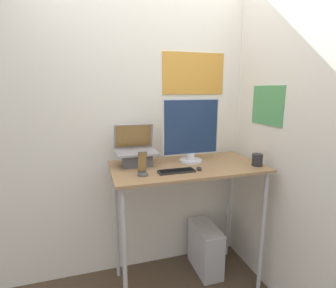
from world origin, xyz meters
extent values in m
cube|color=silver|center=(0.00, 0.70, 1.30)|extent=(6.00, 0.05, 2.60)
cube|color=gold|center=(0.19, 0.68, 1.77)|extent=(0.57, 0.01, 0.36)
cube|color=silver|center=(0.67, 0.00, 1.30)|extent=(0.05, 6.00, 2.60)
cube|color=#4C9959|center=(0.64, 0.24, 1.52)|extent=(0.01, 0.37, 0.31)
cube|color=#936D47|center=(0.00, 0.31, 1.05)|extent=(1.18, 0.62, 0.02)
cylinder|color=#B7B7BC|center=(-0.54, 0.05, 0.52)|extent=(0.03, 0.03, 1.04)
cylinder|color=#B7B7BC|center=(0.54, 0.05, 0.52)|extent=(0.03, 0.03, 1.04)
cylinder|color=#B7B7BC|center=(-0.54, 0.57, 0.52)|extent=(0.03, 0.03, 1.04)
cylinder|color=#B7B7BC|center=(0.54, 0.57, 0.52)|extent=(0.03, 0.03, 1.04)
cube|color=#4C4C51|center=(-0.38, 0.41, 1.11)|extent=(0.22, 0.15, 0.10)
cube|color=gray|center=(-0.38, 0.41, 1.16)|extent=(0.31, 0.21, 0.02)
cube|color=gray|center=(-0.38, 0.55, 1.27)|extent=(0.31, 0.07, 0.20)
cube|color=olive|center=(-0.38, 0.54, 1.27)|extent=(0.28, 0.06, 0.18)
cylinder|color=silver|center=(0.06, 0.40, 1.07)|extent=(0.19, 0.19, 0.02)
cylinder|color=silver|center=(0.06, 0.40, 1.10)|extent=(0.07, 0.07, 0.05)
cube|color=silver|center=(0.06, 0.40, 1.35)|extent=(0.47, 0.01, 0.45)
cube|color=navy|center=(0.06, 0.40, 1.35)|extent=(0.45, 0.01, 0.43)
cube|color=black|center=(-0.14, 0.17, 1.06)|extent=(0.27, 0.09, 0.01)
cube|color=black|center=(-0.14, 0.17, 1.07)|extent=(0.25, 0.08, 0.00)
ellipsoid|color=#262626|center=(0.04, 0.17, 1.07)|extent=(0.04, 0.06, 0.03)
cylinder|color=#4C4C51|center=(-0.38, 0.17, 1.07)|extent=(0.07, 0.07, 0.02)
cube|color=#4C515B|center=(-0.38, 0.18, 1.15)|extent=(0.06, 0.04, 0.15)
cube|color=olive|center=(-0.38, 0.18, 1.15)|extent=(0.05, 0.03, 0.14)
cube|color=silver|center=(0.23, 0.42, 0.22)|extent=(0.19, 0.40, 0.43)
cube|color=#ADADB2|center=(0.23, 0.22, 0.22)|extent=(0.18, 0.01, 0.41)
cylinder|color=#262628|center=(0.52, 0.14, 1.10)|extent=(0.08, 0.08, 0.09)
camera|label=1|loc=(-0.71, -1.53, 1.64)|focal=28.00mm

